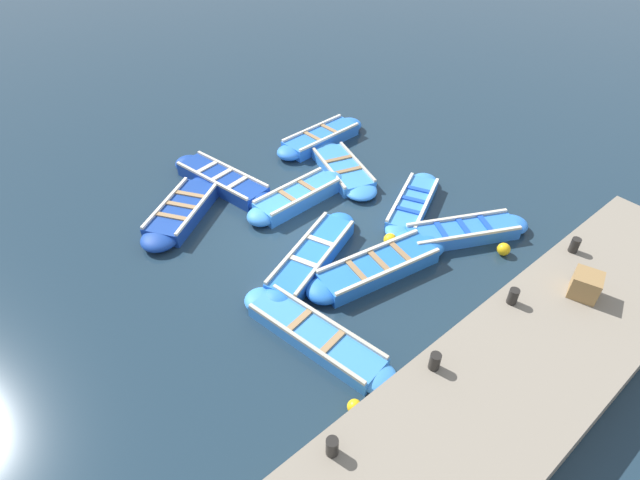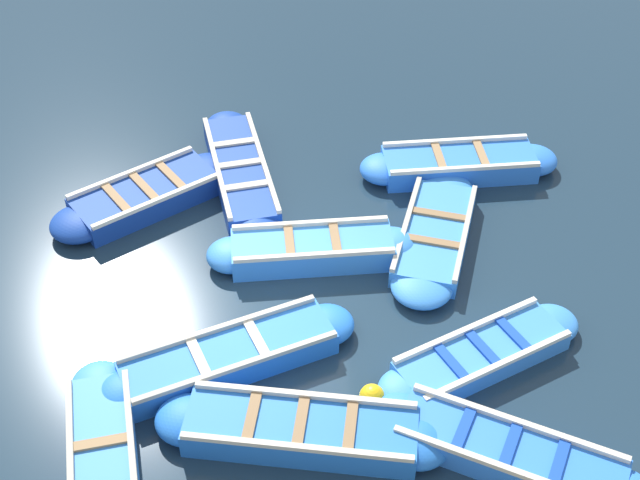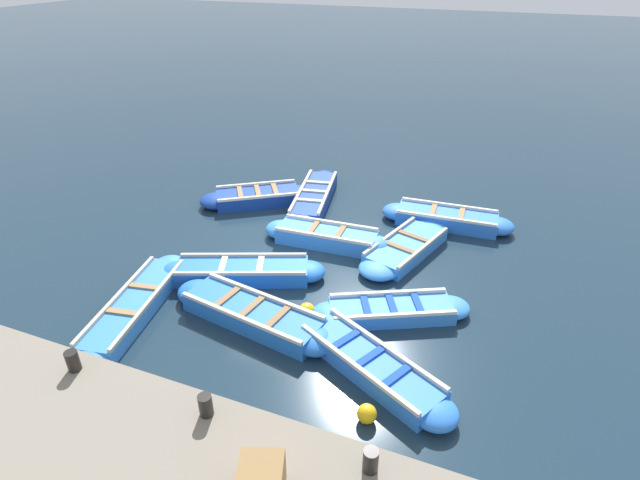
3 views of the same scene
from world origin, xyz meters
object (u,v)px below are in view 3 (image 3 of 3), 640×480
at_px(boat_broadside, 314,197).
at_px(bollard_mid_north, 73,361).
at_px(boat_drifting, 391,310).
at_px(boat_far_corner, 327,237).
at_px(bollard_mid_south, 206,405).
at_px(boat_alongside, 446,219).
at_px(boat_centre, 258,197).
at_px(boat_bow_out, 135,305).
at_px(buoy_white_drifting, 307,311).
at_px(bollard_south, 371,460).
at_px(boat_inner_gap, 406,247).
at_px(boat_tucked, 370,364).
at_px(buoy_yellow_far, 53,353).
at_px(buoy_orange_near, 367,414).
at_px(boat_end_of_row, 253,314).
at_px(boat_mid_row, 242,271).

relative_size(boat_broadside, bollard_mid_north, 11.13).
xyz_separation_m(boat_drifting, boat_far_corner, (-2.24, -2.24, 0.05)).
distance_m(boat_broadside, bollard_mid_south, 8.52).
height_order(boat_alongside, bollard_mid_south, bollard_mid_south).
height_order(boat_drifting, boat_centre, boat_centre).
relative_size(boat_bow_out, buoy_white_drifting, 11.62).
relative_size(boat_broadside, bollard_south, 11.13).
xyz_separation_m(boat_inner_gap, buoy_white_drifting, (3.20, -1.31, 0.02)).
bearing_deg(boat_tucked, boat_alongside, 176.29).
distance_m(bollard_mid_north, buoy_yellow_far, 1.66).
relative_size(boat_drifting, buoy_orange_near, 10.20).
xyz_separation_m(boat_tucked, boat_bow_out, (0.12, -4.97, -0.02)).
bearing_deg(buoy_orange_near, bollard_south, 17.07).
bearing_deg(boat_bow_out, bollard_mid_north, 20.23).
xyz_separation_m(boat_inner_gap, boat_broadside, (-1.74, -3.12, 0.05)).
relative_size(boat_centre, boat_tucked, 0.94).
relative_size(bollard_south, buoy_yellow_far, 1.26).
bearing_deg(boat_tucked, boat_broadside, -149.97).
distance_m(bollard_mid_north, bollard_south, 4.80).
bearing_deg(boat_bow_out, boat_centre, -179.67).
bearing_deg(bollard_mid_south, bollard_mid_north, -90.00).
bearing_deg(boat_end_of_row, buoy_orange_near, 61.78).
bearing_deg(boat_bow_out, boat_alongside, 138.84).
xyz_separation_m(boat_far_corner, bollard_mid_south, (6.28, 0.54, 0.75)).
xyz_separation_m(bollard_mid_north, buoy_white_drifting, (-3.38, 2.52, -0.78)).
xyz_separation_m(boat_drifting, bollard_south, (4.04, 0.70, 0.80)).
distance_m(boat_drifting, boat_bow_out, 5.24).
bearing_deg(bollard_mid_north, boat_alongside, 151.73).
height_order(boat_bow_out, buoy_orange_near, boat_bow_out).
distance_m(boat_broadside, boat_bow_out, 6.24).
height_order(boat_tucked, boat_broadside, boat_broadside).
xyz_separation_m(boat_centre, boat_inner_gap, (1.20, 4.70, -0.03)).
relative_size(boat_tucked, buoy_white_drifting, 10.49).
xyz_separation_m(boat_end_of_row, bollard_mid_south, (2.86, 0.83, 0.76)).
bearing_deg(buoy_orange_near, boat_end_of_row, -118.22).
relative_size(boat_far_corner, bollard_mid_north, 9.52).
distance_m(boat_alongside, boat_mid_row, 5.77).
bearing_deg(buoy_white_drifting, bollard_mid_north, -36.73).
bearing_deg(boat_end_of_row, boat_mid_row, -143.63).
bearing_deg(boat_end_of_row, boat_far_corner, 175.11).
xyz_separation_m(boat_drifting, boat_broadside, (-4.28, -3.40, 0.05)).
bearing_deg(boat_alongside, boat_drifting, -5.47).
bearing_deg(buoy_white_drifting, buoy_yellow_far, -54.11).
bearing_deg(buoy_yellow_far, boat_far_corner, 150.76).
distance_m(boat_end_of_row, buoy_white_drifting, 1.09).
bearing_deg(bollard_south, boat_far_corner, -154.87).
xyz_separation_m(boat_mid_row, bollard_mid_south, (4.15, 1.78, 0.77)).
bearing_deg(boat_far_corner, boat_mid_row, -30.26).
bearing_deg(boat_mid_row, boat_alongside, 137.48).
distance_m(boat_end_of_row, boat_mid_row, 1.60).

